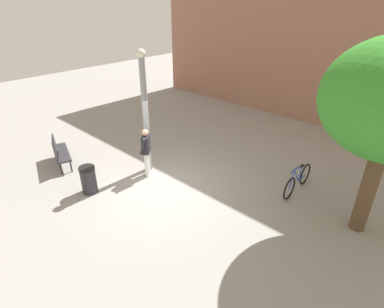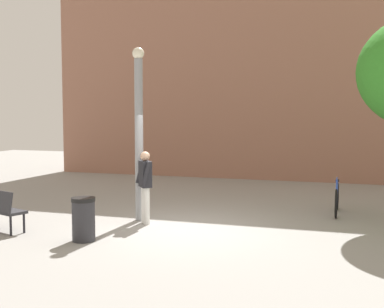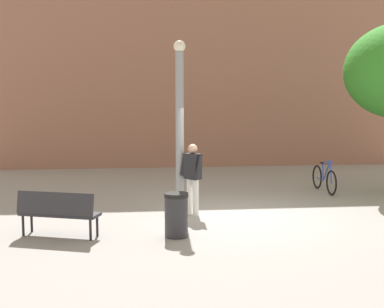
{
  "view_description": "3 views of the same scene",
  "coord_description": "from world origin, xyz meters",
  "px_view_note": "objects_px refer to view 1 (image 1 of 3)",
  "views": [
    {
      "loc": [
        6.21,
        -5.38,
        5.48
      ],
      "look_at": [
        0.35,
        0.95,
        0.99
      ],
      "focal_mm": 28.85,
      "sensor_mm": 36.0,
      "label": 1
    },
    {
      "loc": [
        3.72,
        -10.76,
        2.62
      ],
      "look_at": [
        -0.18,
        1.16,
        1.56
      ],
      "focal_mm": 48.95,
      "sensor_mm": 36.0,
      "label": 2
    },
    {
      "loc": [
        -2.33,
        -11.56,
        2.75
      ],
      "look_at": [
        -0.95,
        0.83,
        1.37
      ],
      "focal_mm": 48.06,
      "sensor_mm": 36.0,
      "label": 3
    }
  ],
  "objects_px": {
    "lamppost": "(145,110)",
    "bicycle_blue": "(297,180)",
    "person_by_lamppost": "(146,149)",
    "trash_bin": "(89,179)",
    "park_bench": "(59,151)"
  },
  "relations": [
    {
      "from": "lamppost",
      "to": "bicycle_blue",
      "type": "xyz_separation_m",
      "value": [
        4.42,
        2.22,
        -1.78
      ]
    },
    {
      "from": "lamppost",
      "to": "bicycle_blue",
      "type": "distance_m",
      "value": 5.26
    },
    {
      "from": "lamppost",
      "to": "person_by_lamppost",
      "type": "xyz_separation_m",
      "value": [
        0.27,
        -0.29,
        -1.2
      ]
    },
    {
      "from": "person_by_lamppost",
      "to": "trash_bin",
      "type": "distance_m",
      "value": 2.02
    },
    {
      "from": "park_bench",
      "to": "bicycle_blue",
      "type": "xyz_separation_m",
      "value": [
        7.0,
        4.16,
        -0.16
      ]
    },
    {
      "from": "person_by_lamppost",
      "to": "trash_bin",
      "type": "bearing_deg",
      "value": -105.87
    },
    {
      "from": "bicycle_blue",
      "to": "trash_bin",
      "type": "relative_size",
      "value": 2.06
    },
    {
      "from": "park_bench",
      "to": "bicycle_blue",
      "type": "distance_m",
      "value": 8.15
    },
    {
      "from": "person_by_lamppost",
      "to": "park_bench",
      "type": "height_order",
      "value": "person_by_lamppost"
    },
    {
      "from": "park_bench",
      "to": "bicycle_blue",
      "type": "bearing_deg",
      "value": 30.73
    },
    {
      "from": "bicycle_blue",
      "to": "park_bench",
      "type": "bearing_deg",
      "value": -149.27
    },
    {
      "from": "lamppost",
      "to": "trash_bin",
      "type": "height_order",
      "value": "lamppost"
    },
    {
      "from": "person_by_lamppost",
      "to": "lamppost",
      "type": "bearing_deg",
      "value": 132.96
    },
    {
      "from": "lamppost",
      "to": "trash_bin",
      "type": "distance_m",
      "value": 2.78
    },
    {
      "from": "lamppost",
      "to": "trash_bin",
      "type": "xyz_separation_m",
      "value": [
        -0.26,
        -2.17,
        -1.72
      ]
    }
  ]
}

